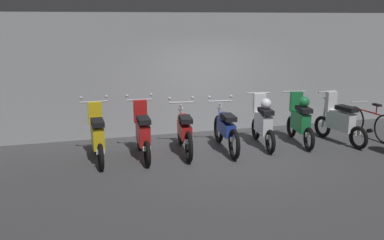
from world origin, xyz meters
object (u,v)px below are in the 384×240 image
at_px(motorbike_slot_4, 263,122).
at_px(motorbike_slot_2, 184,130).
at_px(motorbike_slot_6, 339,121).
at_px(bicycle, 369,123).
at_px(motorbike_slot_3, 226,129).
at_px(motorbike_slot_5, 300,120).
at_px(motorbike_slot_0, 97,136).
at_px(motorbike_slot_1, 143,133).

bearing_deg(motorbike_slot_4, motorbike_slot_2, 179.60).
distance_m(motorbike_slot_2, motorbike_slot_6, 3.71).
relative_size(motorbike_slot_4, bicycle, 0.97).
distance_m(motorbike_slot_4, bicycle, 2.82).
xyz_separation_m(motorbike_slot_3, motorbike_slot_5, (1.85, 0.03, 0.07)).
relative_size(motorbike_slot_0, motorbike_slot_6, 1.01).
height_order(motorbike_slot_1, motorbike_slot_3, motorbike_slot_1).
bearing_deg(bicycle, motorbike_slot_5, 179.24).
distance_m(motorbike_slot_3, motorbike_slot_5, 1.86).
relative_size(motorbike_slot_1, bicycle, 0.97).
relative_size(motorbike_slot_1, motorbike_slot_2, 0.86).
xyz_separation_m(motorbike_slot_5, bicycle, (1.89, -0.03, -0.20)).
bearing_deg(motorbike_slot_1, bicycle, 0.15).
relative_size(motorbike_slot_6, bicycle, 0.97).
height_order(motorbike_slot_5, motorbike_slot_6, same).
bearing_deg(motorbike_slot_2, motorbike_slot_5, -1.15).
height_order(motorbike_slot_0, bicycle, motorbike_slot_0).
relative_size(motorbike_slot_0, bicycle, 0.97).
bearing_deg(motorbike_slot_0, motorbike_slot_5, -0.01).
height_order(motorbike_slot_0, motorbike_slot_5, motorbike_slot_0).
distance_m(motorbike_slot_0, motorbike_slot_3, 2.78).
distance_m(motorbike_slot_2, motorbike_slot_4, 1.86).
distance_m(motorbike_slot_1, motorbike_slot_4, 2.78).
distance_m(motorbike_slot_0, motorbike_slot_1, 0.93).
xyz_separation_m(motorbike_slot_4, motorbike_slot_6, (1.84, -0.24, -0.04)).
bearing_deg(motorbike_slot_1, motorbike_slot_2, 5.85).
bearing_deg(motorbike_slot_4, motorbike_slot_0, -179.35).
xyz_separation_m(motorbike_slot_4, bicycle, (2.82, -0.07, -0.20)).
distance_m(motorbike_slot_5, motorbike_slot_6, 0.94).
bearing_deg(motorbike_slot_0, motorbike_slot_4, 0.65).
bearing_deg(motorbike_slot_0, motorbike_slot_6, -1.99).
bearing_deg(motorbike_slot_5, bicycle, -0.76).
bearing_deg(motorbike_slot_1, motorbike_slot_4, 1.69).
xyz_separation_m(motorbike_slot_1, bicycle, (5.60, 0.01, -0.17)).
bearing_deg(motorbike_slot_5, motorbike_slot_0, 179.99).
distance_m(motorbike_slot_0, motorbike_slot_6, 5.56).
relative_size(motorbike_slot_2, motorbike_slot_5, 1.16).
height_order(motorbike_slot_2, bicycle, motorbike_slot_2).
bearing_deg(motorbike_slot_3, motorbike_slot_2, 174.65).
height_order(motorbike_slot_0, motorbike_slot_1, same).
bearing_deg(motorbike_slot_6, motorbike_slot_0, 178.01).
distance_m(motorbike_slot_1, bicycle, 5.60).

